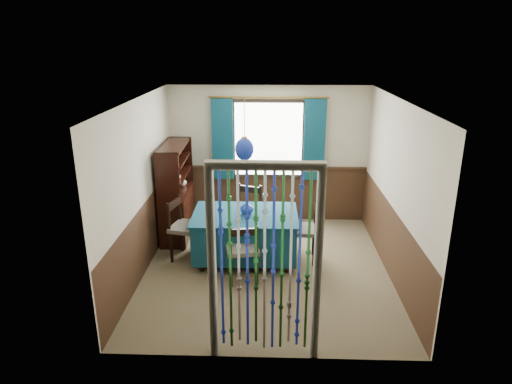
{
  "coord_description": "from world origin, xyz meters",
  "views": [
    {
      "loc": [
        0.06,
        -6.1,
        3.29
      ],
      "look_at": [
        -0.17,
        0.3,
        1.11
      ],
      "focal_mm": 32.0,
      "sensor_mm": 36.0,
      "label": 1
    }
  ],
  "objects_px": {
    "dining_table": "(245,233)",
    "chair_left": "(185,228)",
    "pendant_lamp": "(245,149)",
    "vase_table": "(247,208)",
    "chair_far": "(247,212)",
    "vase_sideboard": "(182,181)",
    "chair_near": "(243,250)",
    "bowl_shelf": "(174,178)",
    "sideboard": "(177,204)",
    "chair_right": "(305,230)"
  },
  "relations": [
    {
      "from": "sideboard",
      "to": "bowl_shelf",
      "type": "distance_m",
      "value": 0.65
    },
    {
      "from": "chair_near",
      "to": "chair_left",
      "type": "xyz_separation_m",
      "value": [
        -0.93,
        0.68,
        0.04
      ]
    },
    {
      "from": "chair_right",
      "to": "sideboard",
      "type": "distance_m",
      "value": 2.32
    },
    {
      "from": "chair_near",
      "to": "pendant_lamp",
      "type": "height_order",
      "value": "pendant_lamp"
    },
    {
      "from": "chair_near",
      "to": "chair_right",
      "type": "distance_m",
      "value": 1.13
    },
    {
      "from": "vase_sideboard",
      "to": "chair_far",
      "type": "bearing_deg",
      "value": -21.59
    },
    {
      "from": "chair_near",
      "to": "pendant_lamp",
      "type": "bearing_deg",
      "value": 80.39
    },
    {
      "from": "vase_table",
      "to": "chair_left",
      "type": "bearing_deg",
      "value": 178.42
    },
    {
      "from": "chair_right",
      "to": "bowl_shelf",
      "type": "relative_size",
      "value": 3.94
    },
    {
      "from": "dining_table",
      "to": "chair_near",
      "type": "xyz_separation_m",
      "value": [
        0.0,
        -0.65,
        0.03
      ]
    },
    {
      "from": "chair_left",
      "to": "chair_near",
      "type": "bearing_deg",
      "value": 67.15
    },
    {
      "from": "vase_sideboard",
      "to": "sideboard",
      "type": "bearing_deg",
      "value": -101.63
    },
    {
      "from": "chair_right",
      "to": "pendant_lamp",
      "type": "relative_size",
      "value": 1.03
    },
    {
      "from": "chair_right",
      "to": "vase_sideboard",
      "type": "xyz_separation_m",
      "value": [
        -2.08,
        1.17,
        0.4
      ]
    },
    {
      "from": "dining_table",
      "to": "pendant_lamp",
      "type": "bearing_deg",
      "value": 0.0
    },
    {
      "from": "sideboard",
      "to": "bowl_shelf",
      "type": "xyz_separation_m",
      "value": [
        0.06,
        -0.31,
        0.57
      ]
    },
    {
      "from": "sideboard",
      "to": "vase_sideboard",
      "type": "relative_size",
      "value": 9.21
    },
    {
      "from": "dining_table",
      "to": "chair_left",
      "type": "xyz_separation_m",
      "value": [
        -0.93,
        0.03,
        0.07
      ]
    },
    {
      "from": "chair_right",
      "to": "bowl_shelf",
      "type": "distance_m",
      "value": 2.25
    },
    {
      "from": "pendant_lamp",
      "to": "vase_sideboard",
      "type": "distance_m",
      "value": 1.89
    },
    {
      "from": "chair_near",
      "to": "sideboard",
      "type": "relative_size",
      "value": 0.55
    },
    {
      "from": "chair_near",
      "to": "chair_far",
      "type": "xyz_separation_m",
      "value": [
        -0.02,
        1.39,
        0.02
      ]
    },
    {
      "from": "chair_near",
      "to": "pendant_lamp",
      "type": "distance_m",
      "value": 1.44
    },
    {
      "from": "sideboard",
      "to": "dining_table",
      "type": "bearing_deg",
      "value": -38.22
    },
    {
      "from": "chair_far",
      "to": "vase_sideboard",
      "type": "xyz_separation_m",
      "value": [
        -1.16,
        0.46,
        0.4
      ]
    },
    {
      "from": "sideboard",
      "to": "vase_sideboard",
      "type": "bearing_deg",
      "value": 76.46
    },
    {
      "from": "chair_near",
      "to": "vase_sideboard",
      "type": "xyz_separation_m",
      "value": [
        -1.18,
        1.85,
        0.42
      ]
    },
    {
      "from": "vase_table",
      "to": "bowl_shelf",
      "type": "xyz_separation_m",
      "value": [
        -1.2,
        0.6,
        0.28
      ]
    },
    {
      "from": "pendant_lamp",
      "to": "bowl_shelf",
      "type": "height_order",
      "value": "pendant_lamp"
    },
    {
      "from": "chair_right",
      "to": "vase_table",
      "type": "height_order",
      "value": "vase_table"
    },
    {
      "from": "chair_far",
      "to": "vase_sideboard",
      "type": "height_order",
      "value": "vase_sideboard"
    },
    {
      "from": "chair_right",
      "to": "chair_near",
      "type": "bearing_deg",
      "value": 130.11
    },
    {
      "from": "sideboard",
      "to": "bowl_shelf",
      "type": "relative_size",
      "value": 6.82
    },
    {
      "from": "chair_left",
      "to": "vase_sideboard",
      "type": "xyz_separation_m",
      "value": [
        -0.25,
        1.17,
        0.38
      ]
    },
    {
      "from": "chair_left",
      "to": "bowl_shelf",
      "type": "height_order",
      "value": "bowl_shelf"
    },
    {
      "from": "chair_far",
      "to": "pendant_lamp",
      "type": "bearing_deg",
      "value": 108.86
    },
    {
      "from": "chair_left",
      "to": "pendant_lamp",
      "type": "height_order",
      "value": "pendant_lamp"
    },
    {
      "from": "dining_table",
      "to": "bowl_shelf",
      "type": "xyz_separation_m",
      "value": [
        -1.18,
        0.6,
        0.69
      ]
    },
    {
      "from": "chair_right",
      "to": "bowl_shelf",
      "type": "height_order",
      "value": "bowl_shelf"
    },
    {
      "from": "pendant_lamp",
      "to": "vase_table",
      "type": "relative_size",
      "value": 4.76
    },
    {
      "from": "chair_left",
      "to": "pendant_lamp",
      "type": "distance_m",
      "value": 1.56
    },
    {
      "from": "pendant_lamp",
      "to": "vase_sideboard",
      "type": "bearing_deg",
      "value": 134.44
    },
    {
      "from": "chair_far",
      "to": "chair_right",
      "type": "height_order",
      "value": "chair_far"
    },
    {
      "from": "chair_far",
      "to": "chair_right",
      "type": "xyz_separation_m",
      "value": [
        0.93,
        -0.72,
        -0.0
      ]
    },
    {
      "from": "bowl_shelf",
      "to": "dining_table",
      "type": "bearing_deg",
      "value": -26.85
    },
    {
      "from": "chair_far",
      "to": "sideboard",
      "type": "distance_m",
      "value": 1.23
    },
    {
      "from": "bowl_shelf",
      "to": "pendant_lamp",
      "type": "bearing_deg",
      "value": -26.85
    },
    {
      "from": "chair_far",
      "to": "chair_left",
      "type": "relative_size",
      "value": 0.97
    },
    {
      "from": "dining_table",
      "to": "chair_far",
      "type": "distance_m",
      "value": 0.74
    },
    {
      "from": "chair_far",
      "to": "vase_table",
      "type": "distance_m",
      "value": 0.82
    }
  ]
}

